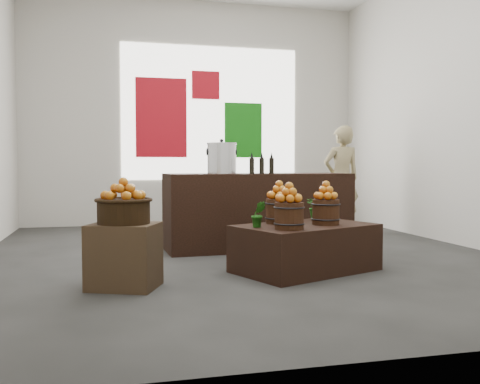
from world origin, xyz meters
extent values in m
plane|color=#333331|center=(0.00, 0.00, 0.00)|extent=(7.00, 7.00, 0.00)
cube|color=beige|center=(0.00, 3.50, 2.00)|extent=(6.00, 0.04, 4.00)
cube|color=white|center=(0.30, 3.48, 2.00)|extent=(3.20, 0.02, 2.40)
cube|color=#AD0D19|center=(-0.60, 3.47, 1.90)|extent=(0.90, 0.04, 1.40)
cube|color=#136F11|center=(0.90, 3.47, 1.70)|extent=(0.70, 0.04, 1.00)
cube|color=#AD0D19|center=(0.20, 3.47, 2.50)|extent=(0.50, 0.04, 0.50)
cube|color=#4C3723|center=(-1.40, -1.40, 0.28)|extent=(0.70, 0.64, 0.56)
cylinder|color=black|center=(-1.40, -1.40, 0.67)|extent=(0.45, 0.45, 0.20)
cube|color=black|center=(0.40, -1.09, 0.24)|extent=(1.58, 1.29, 0.47)
cylinder|color=#3D2210|center=(0.11, -1.41, 0.60)|extent=(0.27, 0.27, 0.25)
cylinder|color=#3D2210|center=(0.60, -1.12, 0.60)|extent=(0.27, 0.27, 0.25)
cylinder|color=#3D2210|center=(0.17, -0.91, 0.60)|extent=(0.27, 0.27, 0.25)
imported|color=#195812|center=(0.69, -0.70, 0.62)|extent=(0.32, 0.29, 0.30)
imported|color=#195812|center=(-0.13, -1.19, 0.60)|extent=(0.15, 0.13, 0.25)
cube|color=black|center=(0.33, 0.43, 0.48)|extent=(2.37, 0.85, 0.96)
cylinder|color=silver|center=(-0.15, 0.41, 1.14)|extent=(0.36, 0.36, 0.36)
imported|color=#908158|center=(2.10, 1.80, 0.84)|extent=(0.64, 0.44, 1.69)
camera|label=1|loc=(-1.52, -6.11, 1.08)|focal=40.00mm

